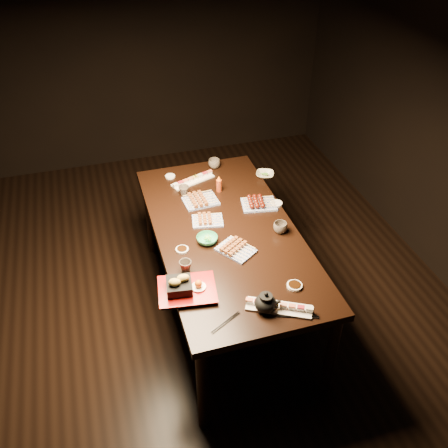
{
  "coord_description": "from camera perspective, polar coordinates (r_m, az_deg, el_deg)",
  "views": [
    {
      "loc": [
        -0.48,
        -2.39,
        2.76
      ],
      "look_at": [
        0.27,
        0.11,
        0.77
      ],
      "focal_mm": 40.0,
      "sensor_mm": 36.0,
      "label": 1
    }
  ],
  "objects": [
    {
      "name": "sauce_dish_se",
      "position": [
        2.89,
        8.06,
        -6.99
      ],
      "size": [
        0.09,
        0.09,
        0.02
      ],
      "primitive_type": "cylinder",
      "rotation": [
        0.0,
        0.0,
        0.02
      ],
      "color": "white",
      "rests_on": "dining_table"
    },
    {
      "name": "chopsticks_near",
      "position": [
        2.68,
        0.19,
        -11.16
      ],
      "size": [
        0.19,
        0.11,
        0.01
      ],
      "primitive_type": null,
      "rotation": [
        0.0,
        0.0,
        0.49
      ],
      "color": "black",
      "rests_on": "dining_table"
    },
    {
      "name": "tempura_tray",
      "position": [
        2.8,
        -4.27,
        -6.91
      ],
      "size": [
        0.36,
        0.3,
        0.12
      ],
      "primitive_type": null,
      "rotation": [
        0.0,
        0.0,
        -0.14
      ],
      "color": "black",
      "rests_on": "dining_table"
    },
    {
      "name": "teacup_near_left",
      "position": [
        2.95,
        -4.43,
        -4.82
      ],
      "size": [
        0.09,
        0.09,
        0.07
      ],
      "primitive_type": "imported",
      "rotation": [
        0.0,
        0.0,
        -0.33
      ],
      "color": "#4D443B",
      "rests_on": "dining_table"
    },
    {
      "name": "condiment_bottle",
      "position": [
        3.6,
        -0.58,
        4.63
      ],
      "size": [
        0.05,
        0.05,
        0.13
      ],
      "primitive_type": "cylinder",
      "rotation": [
        0.0,
        0.0,
        0.18
      ],
      "color": "maroon",
      "rests_on": "dining_table"
    },
    {
      "name": "ground",
      "position": [
        3.68,
        -3.56,
        -11.3
      ],
      "size": [
        5.0,
        5.0,
        0.0
      ],
      "primitive_type": "plane",
      "color": "black",
      "rests_on": "ground"
    },
    {
      "name": "sauce_dish_nw",
      "position": [
        3.82,
        -6.17,
        5.44
      ],
      "size": [
        0.1,
        0.1,
        0.01
      ],
      "primitive_type": "cylinder",
      "rotation": [
        0.0,
        0.0,
        -0.41
      ],
      "color": "white",
      "rests_on": "dining_table"
    },
    {
      "name": "teacup_far_right",
      "position": [
        3.9,
        -1.12,
        6.92
      ],
      "size": [
        0.12,
        0.12,
        0.07
      ],
      "primitive_type": "imported",
      "rotation": [
        0.0,
        0.0,
        -0.55
      ],
      "color": "#4D443B",
      "rests_on": "dining_table"
    },
    {
      "name": "edamame_bowl_green",
      "position": [
        3.16,
        -1.94,
        -1.77
      ],
      "size": [
        0.17,
        0.17,
        0.04
      ],
      "primitive_type": "imported",
      "rotation": [
        0.0,
        0.0,
        -0.27
      ],
      "color": "#34A164",
      "rests_on": "dining_table"
    },
    {
      "name": "sauce_dish_west",
      "position": [
        3.11,
        -4.81,
        -2.94
      ],
      "size": [
        0.1,
        0.1,
        0.01
      ],
      "primitive_type": "cylinder",
      "rotation": [
        0.0,
        0.0,
        0.2
      ],
      "color": "white",
      "rests_on": "dining_table"
    },
    {
      "name": "tsukune_plate",
      "position": [
        3.48,
        4.01,
        2.55
      ],
      "size": [
        0.26,
        0.21,
        0.06
      ],
      "primitive_type": null,
      "rotation": [
        0.0,
        0.0,
        -0.17
      ],
      "color": "#828EB6",
      "rests_on": "dining_table"
    },
    {
      "name": "sushi_platter_far",
      "position": [
        3.74,
        -3.58,
        5.15
      ],
      "size": [
        0.35,
        0.2,
        0.04
      ],
      "primitive_type": null,
      "rotation": [
        0.0,
        0.0,
        3.49
      ],
      "color": "white",
      "rests_on": "dining_table"
    },
    {
      "name": "edamame_bowl_cream",
      "position": [
        3.81,
        4.71,
        5.64
      ],
      "size": [
        0.18,
        0.18,
        0.03
      ],
      "primitive_type": "imported",
      "rotation": [
        0.0,
        0.0,
        -0.41
      ],
      "color": "beige",
      "rests_on": "dining_table"
    },
    {
      "name": "yakitori_plate_right",
      "position": [
        3.08,
        1.37,
        -2.71
      ],
      "size": [
        0.26,
        0.27,
        0.06
      ],
      "primitive_type": null,
      "rotation": [
        0.0,
        0.0,
        -0.98
      ],
      "color": "#828EB6",
      "rests_on": "dining_table"
    },
    {
      "name": "teacup_far_left",
      "position": [
        3.59,
        -4.6,
        3.84
      ],
      "size": [
        0.1,
        0.1,
        0.07
      ],
      "primitive_type": "imported",
      "rotation": [
        0.0,
        0.0,
        -0.38
      ],
      "color": "#4D443B",
      "rests_on": "dining_table"
    },
    {
      "name": "dining_table",
      "position": [
        3.5,
        0.24,
        -5.63
      ],
      "size": [
        1.26,
        1.95,
        0.75
      ],
      "primitive_type": "cube",
      "rotation": [
        0.0,
        0.0,
        -0.21
      ],
      "color": "black",
      "rests_on": "ground"
    },
    {
      "name": "yakitori_plate_center",
      "position": [
        3.32,
        -1.9,
        0.64
      ],
      "size": [
        0.23,
        0.18,
        0.05
      ],
      "primitive_type": null,
      "rotation": [
        0.0,
        0.0,
        -0.19
      ],
      "color": "#828EB6",
      "rests_on": "dining_table"
    },
    {
      "name": "chopsticks_se",
      "position": [
        2.73,
        8.47,
        -10.41
      ],
      "size": [
        0.22,
        0.1,
        0.01
      ],
      "primitive_type": null,
      "rotation": [
        0.0,
        0.0,
        -0.35
      ],
      "color": "black",
      "rests_on": "dining_table"
    },
    {
      "name": "yakitori_plate_left",
      "position": [
        3.51,
        -2.7,
        2.92
      ],
      "size": [
        0.25,
        0.19,
        0.06
      ],
      "primitive_type": null,
      "rotation": [
        0.0,
        0.0,
        0.07
      ],
      "color": "#828EB6",
      "rests_on": "dining_table"
    },
    {
      "name": "sushi_platter_near",
      "position": [
        2.75,
        6.32,
        -9.28
      ],
      "size": [
        0.36,
        0.26,
        0.04
      ],
      "primitive_type": null,
      "rotation": [
        0.0,
        0.0,
        -0.49
      ],
      "color": "white",
      "rests_on": "dining_table"
    },
    {
      "name": "teacup_mid_right",
      "position": [
        3.25,
        6.44,
        -0.39
      ],
      "size": [
        0.11,
        0.11,
        0.07
      ],
      "primitive_type": "imported",
      "rotation": [
        0.0,
        0.0,
        -0.3
      ],
      "color": "#4D443B",
      "rests_on": "dining_table"
    },
    {
      "name": "sauce_dish_east",
      "position": [
        3.51,
        5.98,
        2.34
      ],
      "size": [
        0.12,
        0.12,
        0.02
      ],
      "primitive_type": "cylinder",
      "rotation": [
        0.0,
        0.0,
        -0.63
      ],
      "color": "white",
      "rests_on": "dining_table"
    },
    {
      "name": "teapot",
      "position": [
        2.71,
        4.78,
        -8.8
      ],
      "size": [
        0.18,
        0.18,
        0.12
      ],
      "primitive_type": null,
      "rotation": [
        0.0,
        0.0,
        -0.33
      ],
      "color": "black",
      "rests_on": "dining_table"
    }
  ]
}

